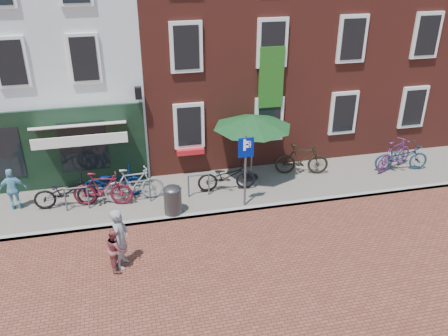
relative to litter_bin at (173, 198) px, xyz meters
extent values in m
plane|color=brown|center=(0.50, -0.30, -0.64)|extent=(80.00, 80.00, 0.00)
cube|color=slate|center=(1.50, 1.20, -0.59)|extent=(24.00, 3.00, 0.10)
cube|color=silver|center=(-4.50, 6.70, 3.86)|extent=(8.00, 8.00, 9.00)
cube|color=maroon|center=(2.50, 6.70, 4.36)|extent=(6.00, 8.00, 10.00)
cube|color=maroon|center=(8.50, 6.70, 4.36)|extent=(6.00, 8.00, 10.00)
cylinder|color=#3C3C3E|center=(0.00, 0.00, -0.11)|extent=(0.57, 0.57, 0.85)
ellipsoid|color=#3C3C3E|center=(0.00, 0.00, 0.38)|extent=(0.57, 0.57, 0.26)
cylinder|color=#4C4C4F|center=(2.37, -0.05, 0.71)|extent=(0.07, 0.07, 2.50)
cube|color=#001683|center=(2.37, -0.07, 1.56)|extent=(0.50, 0.04, 0.65)
cylinder|color=#4C4C4F|center=(3.11, 1.75, -0.50)|extent=(0.50, 0.50, 0.08)
cylinder|color=#4C4C4F|center=(3.11, 1.75, 0.63)|extent=(0.06, 0.06, 2.34)
cone|color=#17451E|center=(3.11, 1.75, 1.80)|extent=(2.79, 2.79, 0.45)
imported|color=gray|center=(-1.68, -2.22, 0.24)|extent=(0.61, 0.75, 1.76)
imported|color=brown|center=(-1.82, -2.32, -0.01)|extent=(0.52, 0.64, 1.27)
imported|color=#6CB1C6|center=(-4.96, 1.42, 0.18)|extent=(0.86, 0.38, 1.44)
imported|color=black|center=(-3.34, 1.21, 0.00)|extent=(2.05, 0.76, 1.07)
imported|color=#5D0F1C|center=(-2.16, 1.04, 0.05)|extent=(2.05, 0.94, 1.19)
imported|color=#03174E|center=(-1.80, 1.56, 0.00)|extent=(2.08, 0.85, 1.07)
imported|color=#959597|center=(-1.16, 1.12, 0.05)|extent=(1.99, 0.64, 1.19)
imported|color=black|center=(2.03, 1.10, 0.00)|extent=(2.08, 0.85, 1.07)
imported|color=black|center=(5.03, 1.69, 0.05)|extent=(2.05, 1.02, 1.19)
imported|color=navy|center=(8.81, 1.15, 0.00)|extent=(2.11, 0.97, 1.07)
imported|color=#552152|center=(8.60, 1.30, 0.05)|extent=(2.03, 1.31, 1.19)
camera|label=1|loc=(-1.34, -13.05, 7.58)|focal=37.93mm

